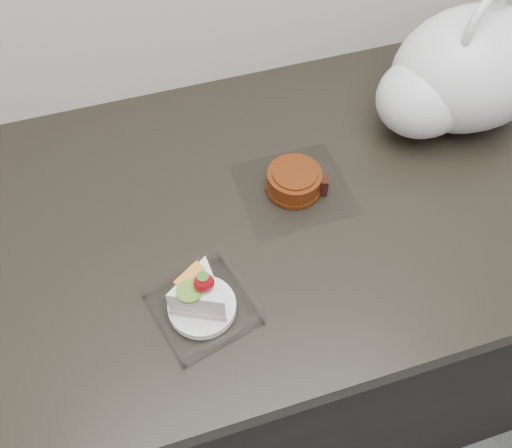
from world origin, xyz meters
TOP-DOWN VIEW (x-y plane):
  - counter at (0.00, 1.69)m, footprint 2.04×0.64m
  - cake_tray at (-0.16, 1.53)m, footprint 0.16×0.16m
  - mooncake_wrap at (0.04, 1.70)m, footprint 0.18×0.16m
  - plastic_bag at (0.35, 1.77)m, footprint 0.36×0.30m

SIDE VIEW (x-z plane):
  - counter at x=0.00m, z-range 0.00..0.90m
  - mooncake_wrap at x=0.04m, z-range 0.90..0.94m
  - cake_tray at x=-0.16m, z-range 0.88..0.98m
  - plastic_bag at x=0.35m, z-range 0.87..1.13m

